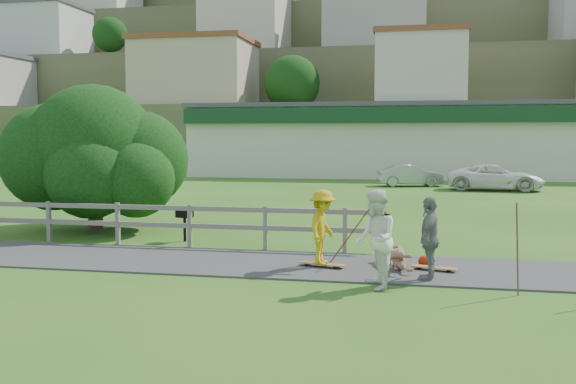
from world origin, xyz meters
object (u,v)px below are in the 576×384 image
(skater_rider, at_px, (323,232))
(car_silver, at_px, (410,175))
(spectator_b, at_px, (430,239))
(skater_fallen, at_px, (396,257))
(tree, at_px, (94,169))
(bbq, at_px, (185,226))
(spectator_a, at_px, (375,239))
(car_white, at_px, (495,178))

(skater_rider, relative_size, car_silver, 0.43)
(skater_rider, relative_size, spectator_b, 0.96)
(skater_rider, height_order, spectator_b, spectator_b)
(skater_fallen, bearing_deg, tree, 134.30)
(skater_rider, xyz_separation_m, car_silver, (1.60, 23.60, -0.19))
(tree, bearing_deg, bbq, -23.47)
(spectator_a, distance_m, car_silver, 25.20)
(car_white, bearing_deg, bbq, 155.35)
(skater_rider, distance_m, car_white, 22.31)
(car_silver, distance_m, bbq, 21.58)
(skater_fallen, height_order, spectator_a, spectator_a)
(car_white, bearing_deg, tree, 145.61)
(skater_fallen, bearing_deg, skater_rider, 165.85)
(spectator_b, bearing_deg, spectator_a, -41.87)
(tree, bearing_deg, skater_fallen, -24.09)
(skater_rider, xyz_separation_m, bbq, (-4.18, 2.81, -0.37))
(spectator_a, xyz_separation_m, car_silver, (0.37, 25.19, -0.32))
(spectator_b, xyz_separation_m, car_silver, (-0.63, 24.35, -0.23))
(car_silver, bearing_deg, spectator_b, 169.02)
(spectator_b, bearing_deg, car_silver, -170.40)
(skater_rider, distance_m, bbq, 5.05)
(car_white, bearing_deg, skater_fallen, 172.14)
(spectator_b, height_order, tree, tree)
(bbq, bearing_deg, skater_fallen, -5.82)
(skater_rider, bearing_deg, tree, 69.82)
(car_silver, bearing_deg, skater_rider, 163.67)
(skater_fallen, bearing_deg, spectator_a, -121.87)
(skater_rider, bearing_deg, spectator_b, -99.41)
(skater_fallen, bearing_deg, car_white, 56.64)
(skater_rider, xyz_separation_m, spectator_b, (2.23, -0.75, 0.04))
(car_silver, relative_size, tree, 0.60)
(skater_rider, distance_m, spectator_a, 2.02)
(tree, bearing_deg, skater_rider, -29.48)
(skater_rider, distance_m, skater_fallen, 1.65)
(car_white, height_order, bbq, car_white)
(bbq, bearing_deg, car_silver, 93.11)
(car_white, relative_size, bbq, 5.69)
(car_white, height_order, tree, tree)
(car_white, distance_m, bbq, 21.27)
(spectator_a, distance_m, car_white, 23.57)
(tree, bearing_deg, car_white, 51.73)
(spectator_a, bearing_deg, tree, -138.30)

